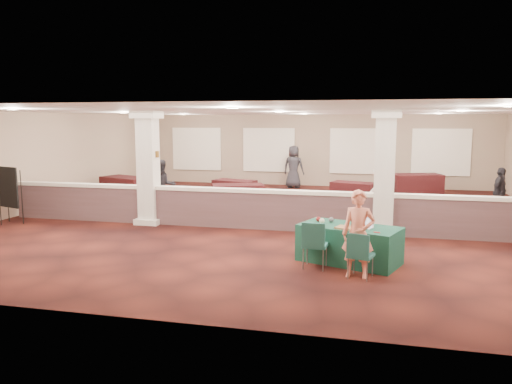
% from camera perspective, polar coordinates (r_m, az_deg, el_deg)
% --- Properties ---
extents(ground, '(16.00, 16.00, 0.00)m').
position_cam_1_polar(ground, '(15.07, 2.63, -3.09)').
color(ground, '#481912').
rests_on(ground, ground).
extents(wall_back, '(16.00, 0.04, 3.20)m').
position_cam_1_polar(wall_back, '(22.73, 6.44, 4.74)').
color(wall_back, gray).
rests_on(wall_back, ground).
extents(wall_front, '(16.00, 0.04, 3.20)m').
position_cam_1_polar(wall_front, '(7.20, -9.27, -2.68)').
color(wall_front, gray).
rests_on(wall_front, ground).
extents(wall_left, '(0.04, 16.00, 3.20)m').
position_cam_1_polar(wall_left, '(18.11, -23.10, 3.27)').
color(wall_left, gray).
rests_on(wall_left, ground).
extents(ceiling, '(16.00, 16.00, 0.02)m').
position_cam_1_polar(ceiling, '(14.78, 2.71, 9.17)').
color(ceiling, white).
rests_on(ceiling, wall_back).
extents(partition_wall, '(15.60, 0.28, 1.10)m').
position_cam_1_polar(partition_wall, '(13.51, 1.46, -1.94)').
color(partition_wall, '#4F3537').
rests_on(partition_wall, ground).
extents(column_left, '(0.72, 0.72, 3.20)m').
position_cam_1_polar(column_left, '(14.50, -12.21, 2.83)').
color(column_left, silver).
rests_on(column_left, ground).
extents(column_right, '(0.72, 0.72, 3.20)m').
position_cam_1_polar(column_right, '(13.09, 14.45, 2.20)').
color(column_right, silver).
rests_on(column_right, ground).
extents(sconce_left, '(0.12, 0.12, 0.18)m').
position_cam_1_polar(sconce_left, '(14.59, -13.25, 4.26)').
color(sconce_left, brown).
rests_on(sconce_left, column_left).
extents(sconce_right, '(0.12, 0.12, 0.18)m').
position_cam_1_polar(sconce_right, '(14.35, -11.24, 4.26)').
color(sconce_right, brown).
rests_on(sconce_right, column_left).
extents(near_table, '(2.24, 1.64, 0.78)m').
position_cam_1_polar(near_table, '(10.62, 10.60, -5.88)').
color(near_table, '#0E3629').
rests_on(near_table, ground).
extents(conf_chair_main, '(0.54, 0.54, 0.88)m').
position_cam_1_polar(conf_chair_main, '(9.54, 11.75, -6.71)').
color(conf_chair_main, '#1F5B59').
rests_on(conf_chair_main, ground).
extents(conf_chair_side, '(0.51, 0.52, 0.96)m').
position_cam_1_polar(conf_chair_side, '(10.00, 6.68, -5.61)').
color(conf_chair_side, '#1F5B59').
rests_on(conf_chair_side, ground).
extents(easel_board, '(0.94, 0.57, 1.65)m').
position_cam_1_polar(easel_board, '(15.84, -26.57, 0.44)').
color(easel_board, black).
rests_on(easel_board, ground).
extents(woman, '(0.63, 0.44, 1.66)m').
position_cam_1_polar(woman, '(9.57, 11.61, -4.73)').
color(woman, '#F38369').
rests_on(woman, ground).
extents(far_table_front_left, '(2.19, 1.63, 0.80)m').
position_cam_1_polar(far_table_front_left, '(19.79, -14.60, 0.53)').
color(far_table_front_left, black).
rests_on(far_table_front_left, ground).
extents(far_table_front_center, '(1.98, 1.46, 0.72)m').
position_cam_1_polar(far_table_front_center, '(17.53, -2.06, -0.29)').
color(far_table_front_center, black).
rests_on(far_table_front_center, ground).
extents(far_table_front_right, '(1.98, 1.00, 0.80)m').
position_cam_1_polar(far_table_front_right, '(15.27, 23.16, -2.07)').
color(far_table_front_right, black).
rests_on(far_table_front_right, ground).
extents(far_table_back_left, '(1.77, 1.20, 0.65)m').
position_cam_1_polar(far_table_back_left, '(19.36, -2.46, 0.41)').
color(far_table_back_left, black).
rests_on(far_table_back_left, ground).
extents(far_table_back_center, '(1.75, 1.25, 0.64)m').
position_cam_1_polar(far_table_back_center, '(19.11, 11.02, 0.15)').
color(far_table_back_center, black).
rests_on(far_table_back_center, ground).
extents(far_table_back_right, '(2.17, 1.54, 0.80)m').
position_cam_1_polar(far_table_back_right, '(21.21, 17.82, 0.89)').
color(far_table_back_right, black).
rests_on(far_table_back_right, ground).
extents(attendee_a, '(0.93, 0.83, 1.70)m').
position_cam_1_polar(attendee_a, '(16.29, -10.59, 0.66)').
color(attendee_a, black).
rests_on(attendee_a, ground).
extents(attendee_b, '(1.06, 1.01, 1.58)m').
position_cam_1_polar(attendee_b, '(16.14, 14.16, 0.26)').
color(attendee_b, silver).
rests_on(attendee_b, ground).
extents(attendee_c, '(0.84, 0.99, 1.53)m').
position_cam_1_polar(attendee_c, '(16.91, 26.09, -0.05)').
color(attendee_c, black).
rests_on(attendee_c, ground).
extents(attendee_d, '(0.99, 0.65, 1.86)m').
position_cam_1_polar(attendee_d, '(21.88, 4.33, 2.89)').
color(attendee_d, black).
rests_on(attendee_d, ground).
extents(laptop_base, '(0.41, 0.35, 0.02)m').
position_cam_1_polar(laptop_base, '(10.37, 12.17, -4.01)').
color(laptop_base, silver).
rests_on(laptop_base, near_table).
extents(laptop_screen, '(0.33, 0.13, 0.23)m').
position_cam_1_polar(laptop_screen, '(10.46, 12.43, -3.21)').
color(laptop_screen, silver).
rests_on(laptop_screen, near_table).
extents(screen_glow, '(0.30, 0.11, 0.20)m').
position_cam_1_polar(screen_glow, '(10.45, 12.42, -3.31)').
color(screen_glow, silver).
rests_on(screen_glow, near_table).
extents(knitting, '(0.51, 0.44, 0.03)m').
position_cam_1_polar(knitting, '(10.27, 10.36, -4.04)').
color(knitting, '#C26D1F').
rests_on(knitting, near_table).
extents(yarn_cream, '(0.12, 0.12, 0.12)m').
position_cam_1_polar(yarn_cream, '(10.66, 7.54, -3.30)').
color(yarn_cream, beige).
rests_on(yarn_cream, near_table).
extents(yarn_red, '(0.11, 0.11, 0.11)m').
position_cam_1_polar(yarn_red, '(10.87, 7.15, -3.09)').
color(yarn_red, maroon).
rests_on(yarn_red, near_table).
extents(yarn_grey, '(0.11, 0.11, 0.11)m').
position_cam_1_polar(yarn_grey, '(10.83, 8.59, -3.16)').
color(yarn_grey, '#525257').
rests_on(yarn_grey, near_table).
extents(scissors, '(0.13, 0.07, 0.01)m').
position_cam_1_polar(scissors, '(10.02, 13.65, -4.50)').
color(scissors, red).
rests_on(scissors, near_table).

